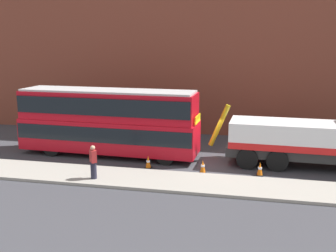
% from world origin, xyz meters
% --- Properties ---
extents(ground_plane, '(120.00, 120.00, 0.00)m').
position_xyz_m(ground_plane, '(0.00, 0.00, 0.00)').
color(ground_plane, '#38383D').
extents(near_kerb, '(60.00, 2.80, 0.15)m').
position_xyz_m(near_kerb, '(0.00, -4.20, 0.07)').
color(near_kerb, gray).
rests_on(near_kerb, ground_plane).
extents(building_facade, '(60.00, 1.50, 16.00)m').
position_xyz_m(building_facade, '(0.00, 7.11, 8.07)').
color(building_facade, brown).
rests_on(building_facade, ground_plane).
extents(recovery_tow_truck, '(10.19, 2.98, 3.67)m').
position_xyz_m(recovery_tow_truck, '(5.85, -0.22, 1.76)').
color(recovery_tow_truck, '#2D2D2D').
rests_on(recovery_tow_truck, ground_plane).
extents(double_decker_bus, '(11.12, 2.97, 4.06)m').
position_xyz_m(double_decker_bus, '(-6.36, -0.20, 2.23)').
color(double_decker_bus, '#B70C19').
rests_on(double_decker_bus, ground_plane).
extents(pedestrian_onlooker, '(0.46, 0.47, 1.71)m').
position_xyz_m(pedestrian_onlooker, '(-5.45, -4.80, 0.99)').
color(pedestrian_onlooker, '#232333').
rests_on(pedestrian_onlooker, near_kerb).
extents(traffic_cone_near_bus, '(0.36, 0.36, 0.72)m').
position_xyz_m(traffic_cone_near_bus, '(-3.32, -2.20, 0.34)').
color(traffic_cone_near_bus, orange).
rests_on(traffic_cone_near_bus, ground_plane).
extents(traffic_cone_midway, '(0.36, 0.36, 0.72)m').
position_xyz_m(traffic_cone_midway, '(-0.27, -2.38, 0.34)').
color(traffic_cone_midway, orange).
rests_on(traffic_cone_midway, ground_plane).
extents(traffic_cone_near_truck, '(0.36, 0.36, 0.72)m').
position_xyz_m(traffic_cone_near_truck, '(2.71, -2.16, 0.34)').
color(traffic_cone_near_truck, orange).
rests_on(traffic_cone_near_truck, ground_plane).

